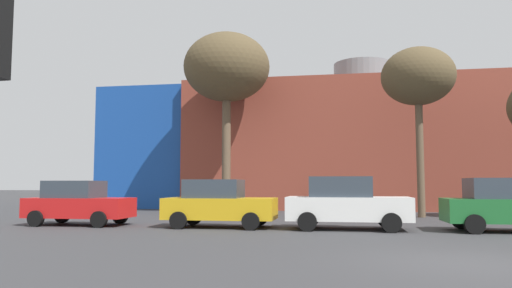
{
  "coord_description": "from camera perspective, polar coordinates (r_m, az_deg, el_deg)",
  "views": [
    {
      "loc": [
        -2.49,
        -10.61,
        1.62
      ],
      "look_at": [
        -5.92,
        9.1,
        3.28
      ],
      "focal_mm": 33.71,
      "sensor_mm": 36.0,
      "label": 1
    }
  ],
  "objects": [
    {
      "name": "building_backdrop",
      "position": [
        34.82,
        12.63,
        -0.48
      ],
      "size": [
        35.42,
        11.69,
        10.2
      ],
      "color": "brown",
      "rests_on": "ground_plane"
    },
    {
      "name": "parked_car_3",
      "position": [
        18.39,
        27.62,
        -6.44
      ],
      "size": [
        4.19,
        2.05,
        1.82
      ],
      "color": "#1E662D",
      "rests_on": "ground_plane"
    },
    {
      "name": "parked_car_0",
      "position": [
        20.27,
        -20.33,
        -6.58
      ],
      "size": [
        4.01,
        1.97,
        1.74
      ],
      "color": "red",
      "rests_on": "ground_plane"
    },
    {
      "name": "parked_car_1",
      "position": [
        18.1,
        -4.44,
        -7.06
      ],
      "size": [
        4.1,
        2.01,
        1.78
      ],
      "color": "gold",
      "rests_on": "ground_plane"
    },
    {
      "name": "ground_plane",
      "position": [
        11.01,
        23.44,
        -12.81
      ],
      "size": [
        200.0,
        200.0,
        0.0
      ],
      "primitive_type": "plane",
      "color": "#38383A"
    },
    {
      "name": "bare_tree_2",
      "position": [
        25.32,
        18.66,
        7.45
      ],
      "size": [
        3.59,
        3.59,
        8.37
      ],
      "color": "brown",
      "rests_on": "ground_plane"
    },
    {
      "name": "bare_tree_1",
      "position": [
        27.71,
        -3.49,
        8.91
      ],
      "size": [
        4.88,
        4.88,
        10.19
      ],
      "color": "brown",
      "rests_on": "ground_plane"
    },
    {
      "name": "parked_car_2",
      "position": [
        17.54,
        10.64,
        -6.9
      ],
      "size": [
        4.33,
        2.12,
        1.87
      ],
      "color": "white",
      "rests_on": "ground_plane"
    }
  ]
}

